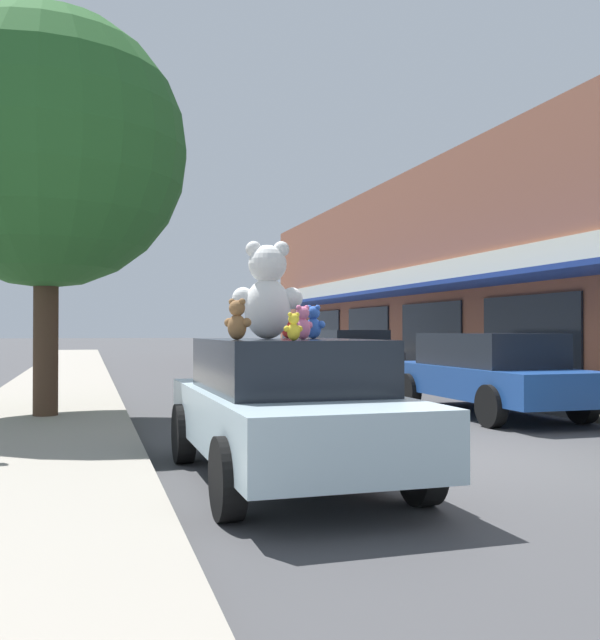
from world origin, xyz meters
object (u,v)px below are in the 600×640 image
(teddy_bear_giant, at_px, (267,292))
(street_tree, at_px, (47,150))
(teddy_bear_red, at_px, (288,326))
(plush_art_car, at_px, (286,405))
(teddy_bear_pink, at_px, (303,323))
(parked_car_far_center, at_px, (488,371))
(parked_car_far_right, at_px, (342,354))
(teddy_bear_yellow, at_px, (294,327))
(teddy_bear_brown, at_px, (237,320))
(teddy_bear_blue, at_px, (313,322))

(teddy_bear_giant, distance_m, street_tree, 6.33)
(teddy_bear_red, bearing_deg, plush_art_car, 126.42)
(teddy_bear_pink, bearing_deg, parked_car_far_center, -155.47)
(plush_art_car, height_order, teddy_bear_pink, teddy_bear_pink)
(teddy_bear_red, relative_size, parked_car_far_center, 0.06)
(plush_art_car, height_order, parked_car_far_right, parked_car_far_right)
(teddy_bear_yellow, height_order, street_tree, street_tree)
(street_tree, bearing_deg, teddy_bear_brown, -71.18)
(teddy_bear_red, bearing_deg, teddy_bear_blue, 148.44)
(plush_art_car, xyz_separation_m, teddy_bear_red, (0.29, 0.98, 0.81))
(teddy_bear_giant, height_order, street_tree, street_tree)
(parked_car_far_right, bearing_deg, teddy_bear_giant, -113.35)
(plush_art_car, bearing_deg, teddy_bear_pink, -72.77)
(parked_car_far_right, bearing_deg, parked_car_far_center, -90.00)
(plush_art_car, height_order, teddy_bear_red, teddy_bear_red)
(teddy_bear_blue, height_order, teddy_bear_brown, teddy_bear_brown)
(teddy_bear_pink, relative_size, parked_car_far_right, 0.07)
(teddy_bear_yellow, height_order, teddy_bear_brown, teddy_bear_brown)
(street_tree, bearing_deg, teddy_bear_giant, -65.16)
(teddy_bear_blue, bearing_deg, teddy_bear_yellow, 108.74)
(teddy_bear_brown, xyz_separation_m, parked_car_far_right, (5.52, 12.37, -0.78))
(teddy_bear_brown, xyz_separation_m, parked_car_far_center, (5.52, 4.73, -0.83))
(plush_art_car, relative_size, teddy_bear_giant, 4.15)
(teddy_bear_yellow, distance_m, teddy_bear_brown, 0.71)
(teddy_bear_giant, bearing_deg, teddy_bear_blue, -161.26)
(plush_art_car, distance_m, teddy_bear_red, 1.30)
(teddy_bear_giant, xyz_separation_m, teddy_bear_pink, (0.24, -0.46, -0.32))
(plush_art_car, height_order, teddy_bear_blue, teddy_bear_blue)
(plush_art_car, xyz_separation_m, teddy_bear_brown, (-0.58, -0.41, 0.85))
(teddy_bear_brown, height_order, parked_car_far_right, teddy_bear_brown)
(teddy_bear_brown, distance_m, parked_car_far_right, 13.56)
(teddy_bear_blue, xyz_separation_m, teddy_bear_yellow, (-0.57, -1.23, -0.05))
(teddy_bear_giant, xyz_separation_m, teddy_bear_brown, (-0.44, -0.59, -0.30))
(teddy_bear_blue, relative_size, teddy_bear_pink, 1.06)
(teddy_bear_yellow, bearing_deg, teddy_bear_pink, -121.49)
(plush_art_car, bearing_deg, teddy_bear_giant, 128.44)
(plush_art_car, bearing_deg, teddy_bear_brown, -145.29)
(teddy_bear_blue, distance_m, teddy_bear_yellow, 1.36)
(teddy_bear_pink, bearing_deg, teddy_bear_blue, -137.22)
(parked_car_far_right, bearing_deg, teddy_bear_blue, -111.30)
(teddy_bear_yellow, height_order, parked_car_far_right, teddy_bear_yellow)
(teddy_bear_giant, relative_size, teddy_bear_yellow, 4.09)
(plush_art_car, height_order, street_tree, street_tree)
(teddy_bear_brown, relative_size, parked_car_far_right, 0.08)
(teddy_bear_giant, height_order, teddy_bear_pink, teddy_bear_giant)
(teddy_bear_giant, distance_m, teddy_bear_blue, 0.60)
(teddy_bear_yellow, xyz_separation_m, teddy_bear_pink, (0.30, 0.73, 0.04))
(parked_car_far_center, relative_size, street_tree, 0.71)
(teddy_bear_pink, bearing_deg, teddy_bear_yellow, 48.57)
(parked_car_far_right, distance_m, street_tree, 10.59)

